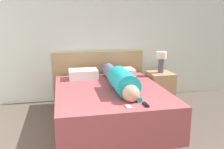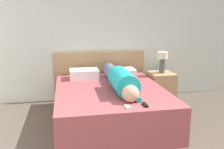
{
  "view_description": "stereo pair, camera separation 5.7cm",
  "coord_description": "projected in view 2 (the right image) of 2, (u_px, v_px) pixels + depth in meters",
  "views": [
    {
      "loc": [
        -0.59,
        -1.29,
        1.56
      ],
      "look_at": [
        0.11,
        2.05,
        0.76
      ],
      "focal_mm": 40.0,
      "sensor_mm": 36.0,
      "label": 1
    },
    {
      "loc": [
        -0.53,
        -1.3,
        1.56
      ],
      "look_at": [
        0.11,
        2.05,
        0.76
      ],
      "focal_mm": 40.0,
      "sensor_mm": 36.0,
      "label": 2
    }
  ],
  "objects": [
    {
      "name": "tv_remote",
      "position": [
        145.0,
        105.0,
        3.0
      ],
      "size": [
        0.04,
        0.15,
        0.02
      ],
      "color": "black",
      "rests_on": "bed"
    },
    {
      "name": "bed",
      "position": [
        110.0,
        105.0,
        3.76
      ],
      "size": [
        1.59,
        1.94,
        0.51
      ],
      "color": "#A84C51",
      "rests_on": "ground_plane"
    },
    {
      "name": "table_lamp",
      "position": [
        162.0,
        59.0,
        4.46
      ],
      "size": [
        0.19,
        0.19,
        0.38
      ],
      "color": "#4C4C51",
      "rests_on": "nightstand"
    },
    {
      "name": "pillow_second",
      "position": [
        122.0,
        73.0,
        4.42
      ],
      "size": [
        0.46,
        0.34,
        0.14
      ],
      "color": "white",
      "rests_on": "bed"
    },
    {
      "name": "nightstand",
      "position": [
        161.0,
        88.0,
        4.58
      ],
      "size": [
        0.42,
        0.47,
        0.56
      ],
      "color": "tan",
      "rests_on": "ground_plane"
    },
    {
      "name": "wall_back",
      "position": [
        93.0,
        31.0,
        4.61
      ],
      "size": [
        5.71,
        0.06,
        2.6
      ],
      "color": "silver",
      "rests_on": "ground_plane"
    },
    {
      "name": "person_lying",
      "position": [
        120.0,
        80.0,
        3.67
      ],
      "size": [
        0.32,
        1.66,
        0.32
      ],
      "color": "tan",
      "rests_on": "bed"
    },
    {
      "name": "pillow_near_headboard",
      "position": [
        84.0,
        74.0,
        4.3
      ],
      "size": [
        0.49,
        0.34,
        0.16
      ],
      "color": "white",
      "rests_on": "bed"
    },
    {
      "name": "headboard",
      "position": [
        100.0,
        75.0,
        4.75
      ],
      "size": [
        1.71,
        0.04,
        0.92
      ],
      "color": "tan",
      "rests_on": "ground_plane"
    },
    {
      "name": "cell_phone",
      "position": [
        128.0,
        107.0,
        2.95
      ],
      "size": [
        0.06,
        0.13,
        0.01
      ],
      "color": "#B2B7BC",
      "rests_on": "bed"
    }
  ]
}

